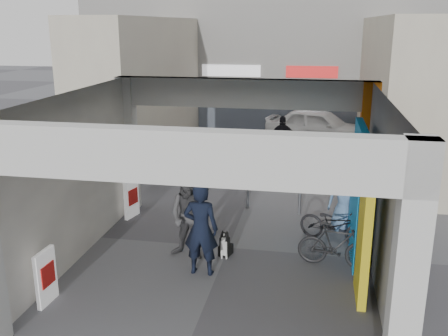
% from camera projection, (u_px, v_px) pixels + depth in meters
% --- Properties ---
extents(ground, '(90.00, 90.00, 0.00)m').
position_uv_depth(ground, '(228.00, 248.00, 11.04)').
color(ground, '#5B5B60').
rests_on(ground, ground).
extents(arcade_canopy, '(6.40, 6.45, 6.40)m').
position_uv_depth(arcade_canopy, '(249.00, 158.00, 9.53)').
color(arcade_canopy, '#B9B9B4').
rests_on(arcade_canopy, ground).
extents(far_building, '(18.00, 4.08, 8.00)m').
position_uv_depth(far_building, '(281.00, 41.00, 23.15)').
color(far_building, silver).
rests_on(far_building, ground).
extents(plaza_bldg_left, '(2.00, 9.00, 5.00)m').
position_uv_depth(plaza_bldg_left, '(143.00, 89.00, 18.22)').
color(plaza_bldg_left, '#B7B198').
rests_on(plaza_bldg_left, ground).
extents(plaza_bldg_right, '(2.00, 9.00, 5.00)m').
position_uv_depth(plaza_bldg_right, '(400.00, 95.00, 16.64)').
color(plaza_bldg_right, '#B7B198').
rests_on(plaza_bldg_right, ground).
extents(bollard_left, '(0.09, 0.09, 0.96)m').
position_uv_depth(bollard_left, '(184.00, 188.00, 13.57)').
color(bollard_left, gray).
rests_on(bollard_left, ground).
extents(bollard_center, '(0.09, 0.09, 0.84)m').
position_uv_depth(bollard_center, '(248.00, 193.00, 13.31)').
color(bollard_center, gray).
rests_on(bollard_center, ground).
extents(bollard_right, '(0.09, 0.09, 0.87)m').
position_uv_depth(bollard_right, '(300.00, 199.00, 12.86)').
color(bollard_right, gray).
rests_on(bollard_right, ground).
extents(advert_board_near, '(0.13, 0.55, 1.00)m').
position_uv_depth(advert_board_near, '(46.00, 277.00, 8.72)').
color(advert_board_near, white).
rests_on(advert_board_near, ground).
extents(advert_board_far, '(0.21, 0.55, 1.00)m').
position_uv_depth(advert_board_far, '(132.00, 198.00, 12.68)').
color(advert_board_far, white).
rests_on(advert_board_far, ground).
extents(cafe_set, '(1.42, 1.14, 0.86)m').
position_uv_depth(cafe_set, '(207.00, 170.00, 15.89)').
color(cafe_set, '#98989D').
rests_on(cafe_set, ground).
extents(produce_stand, '(1.23, 0.66, 0.81)m').
position_uv_depth(produce_stand, '(214.00, 158.00, 17.22)').
color(produce_stand, black).
rests_on(produce_stand, ground).
extents(crate_stack, '(0.50, 0.42, 0.56)m').
position_uv_depth(crate_stack, '(265.00, 156.00, 17.58)').
color(crate_stack, '#1A5E1F').
rests_on(crate_stack, ground).
extents(border_collie, '(0.23, 0.44, 0.61)m').
position_uv_depth(border_collie, '(225.00, 246.00, 10.57)').
color(border_collie, black).
rests_on(border_collie, ground).
extents(man_with_dog, '(0.68, 0.45, 1.88)m').
position_uv_depth(man_with_dog, '(201.00, 229.00, 9.67)').
color(man_with_dog, black).
rests_on(man_with_dog, ground).
extents(man_back_turned, '(1.00, 0.84, 1.85)m').
position_uv_depth(man_back_turned, '(190.00, 216.00, 10.36)').
color(man_back_turned, '#414144').
rests_on(man_back_turned, ground).
extents(man_elderly, '(0.82, 0.57, 1.62)m').
position_uv_depth(man_elderly, '(345.00, 198.00, 11.80)').
color(man_elderly, '#5B82B1').
rests_on(man_elderly, ground).
extents(man_crates, '(0.99, 0.47, 1.64)m').
position_uv_depth(man_crates, '(283.00, 139.00, 17.86)').
color(man_crates, black).
rests_on(man_crates, ground).
extents(bicycle_front, '(1.77, 1.24, 0.88)m').
position_uv_depth(bicycle_front, '(335.00, 225.00, 11.17)').
color(bicycle_front, black).
rests_on(bicycle_front, ground).
extents(bicycle_rear, '(1.60, 0.66, 0.94)m').
position_uv_depth(bicycle_rear, '(336.00, 245.00, 10.05)').
color(bicycle_rear, black).
rests_on(bicycle_rear, ground).
extents(white_van, '(4.66, 2.71, 1.49)m').
position_uv_depth(white_van, '(319.00, 127.00, 20.29)').
color(white_van, white).
rests_on(white_van, ground).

